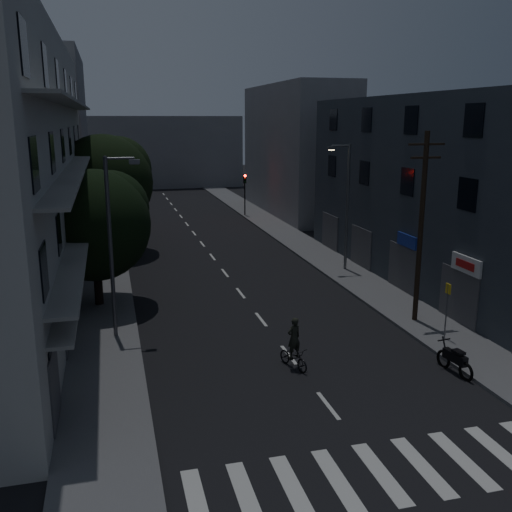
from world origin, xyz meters
name	(u,v)px	position (x,y,z in m)	size (l,w,h in m)	color
ground	(211,255)	(0.00, 25.00, 0.00)	(160.00, 160.00, 0.00)	black
sidewalk_left	(105,261)	(-7.50, 25.00, 0.07)	(3.00, 90.00, 0.15)	#565659
sidewalk_right	(309,249)	(7.50, 25.00, 0.07)	(3.00, 90.00, 0.15)	#565659
crosswalk	(381,473)	(0.00, -2.00, 0.00)	(10.90, 3.00, 0.01)	beige
lane_markings	(198,238)	(0.00, 31.25, 0.01)	(0.15, 60.50, 0.01)	beige
building_left	(10,171)	(-11.98, 18.00, 6.99)	(7.00, 36.00, 14.00)	#A2A19D
building_right	(450,194)	(11.99, 14.00, 5.50)	(6.19, 28.00, 11.00)	#2A3139
building_far_left	(54,135)	(-12.00, 48.00, 8.00)	(6.00, 20.00, 16.00)	slate
building_far_right	(296,150)	(12.00, 42.00, 6.50)	(6.00, 20.00, 13.00)	slate
building_far_end	(156,152)	(0.00, 70.00, 5.00)	(24.00, 8.00, 10.00)	slate
tree_near	(95,221)	(-7.70, 15.14, 4.59)	(5.75, 5.75, 7.09)	black
tree_mid	(105,179)	(-7.15, 27.43, 5.46)	(6.90, 6.90, 8.50)	black
tree_far	(105,182)	(-7.24, 34.83, 4.51)	(5.63, 5.63, 6.96)	black
traffic_signal_far_right	(245,186)	(6.29, 40.77, 3.10)	(0.28, 0.37, 4.10)	black
traffic_signal_far_left	(114,191)	(-6.46, 39.69, 3.10)	(0.28, 0.37, 4.10)	black
street_lamp_left_near	(113,239)	(-6.89, 10.25, 4.60)	(1.51, 0.25, 8.00)	#515258
street_lamp_right	(346,201)	(7.57, 18.55, 4.60)	(1.51, 0.25, 8.00)	#5A5D62
street_lamp_left_far	(107,188)	(-7.03, 29.16, 4.60)	(1.51, 0.25, 8.00)	slate
utility_pole	(421,224)	(7.14, 8.72, 4.87)	(1.80, 0.24, 9.00)	black
bus_stop_sign	(447,301)	(7.18, 6.20, 1.89)	(0.06, 0.35, 2.52)	#595B60
motorcycle	(455,361)	(5.72, 3.22, 0.52)	(0.59, 2.04, 1.31)	black
cyclist	(294,351)	(-0.20, 5.25, 0.71)	(1.13, 1.76, 2.11)	black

